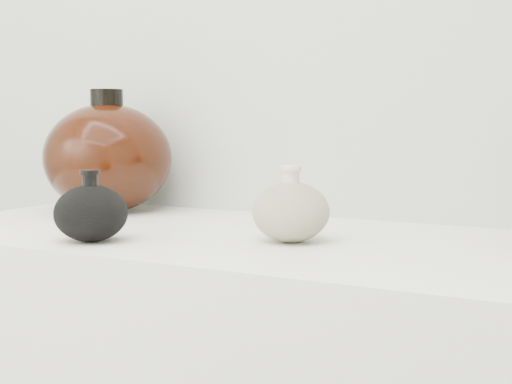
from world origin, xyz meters
The scene contains 3 objects.
black_gourd_vase centered at (-0.20, 0.79, 0.94)m, with size 0.13×0.13×0.11m.
cream_gourd_vase centered at (0.06, 0.92, 0.95)m, with size 0.12×0.12×0.11m.
left_round_pot centered at (-0.40, 1.07, 1.01)m, with size 0.26×0.26×0.24m.
Camera 1 is at (0.50, -0.01, 1.08)m, focal length 50.00 mm.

